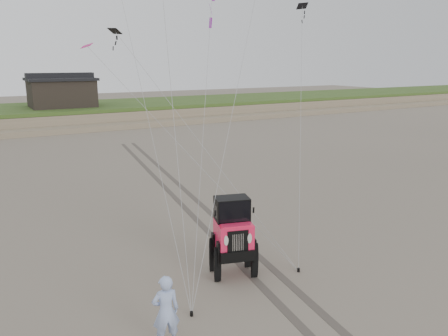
% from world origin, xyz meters
% --- Properties ---
extents(ground, '(160.00, 160.00, 0.00)m').
position_xyz_m(ground, '(0.00, 0.00, 0.00)').
color(ground, '#6B6054').
rests_on(ground, ground).
extents(dune_ridge, '(160.00, 14.25, 1.73)m').
position_xyz_m(dune_ridge, '(0.00, 37.50, 0.82)').
color(dune_ridge, '#7A6B54').
rests_on(dune_ridge, ground).
extents(cabin, '(6.40, 5.40, 3.35)m').
position_xyz_m(cabin, '(2.00, 37.00, 3.24)').
color(cabin, black).
rests_on(cabin, dune_ridge).
extents(jeep, '(3.48, 5.41, 1.87)m').
position_xyz_m(jeep, '(0.10, 0.58, 0.93)').
color(jeep, '#FF204E').
rests_on(jeep, ground).
extents(man, '(0.67, 0.49, 1.68)m').
position_xyz_m(man, '(-2.90, -1.53, 0.84)').
color(man, '#8499CC').
rests_on(man, ground).
extents(stake_main, '(0.08, 0.08, 0.12)m').
position_xyz_m(stake_main, '(-1.92, -0.77, 0.06)').
color(stake_main, black).
rests_on(stake_main, ground).
extents(stake_aux, '(0.08, 0.08, 0.12)m').
position_xyz_m(stake_aux, '(1.87, -0.27, 0.06)').
color(stake_aux, black).
rests_on(stake_aux, ground).
extents(tire_tracks, '(5.22, 29.74, 0.01)m').
position_xyz_m(tire_tracks, '(2.00, 8.00, 0.00)').
color(tire_tracks, '#4C443D').
rests_on(tire_tracks, ground).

